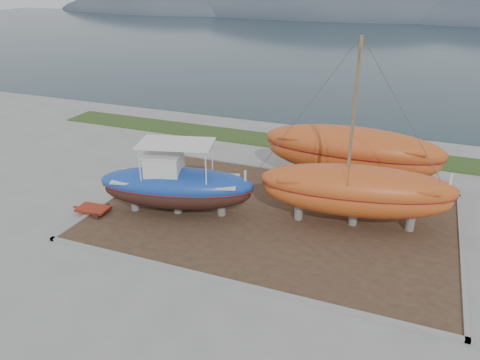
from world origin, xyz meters
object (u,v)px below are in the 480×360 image
at_px(blue_caique, 176,178).
at_px(orange_sailboat, 362,138).
at_px(white_dinghy, 170,178).
at_px(red_trailer, 93,211).
at_px(orange_bare_hull, 351,157).

distance_m(blue_caique, orange_sailboat, 9.50).
height_order(white_dinghy, red_trailer, white_dinghy).
distance_m(white_dinghy, red_trailer, 4.79).
distance_m(orange_bare_hull, red_trailer, 14.90).
bearing_deg(orange_bare_hull, blue_caique, -138.42).
relative_size(blue_caique, orange_bare_hull, 0.78).
xyz_separation_m(blue_caique, orange_bare_hull, (7.80, 7.02, -0.24)).
bearing_deg(blue_caique, white_dinghy, 111.87).
relative_size(white_dinghy, orange_bare_hull, 0.43).
bearing_deg(orange_bare_hull, orange_sailboat, -78.11).
bearing_deg(white_dinghy, orange_bare_hull, 42.47).
bearing_deg(red_trailer, blue_caique, 18.93).
relative_size(orange_sailboat, red_trailer, 3.86).
relative_size(blue_caique, white_dinghy, 1.80).
bearing_deg(blue_caique, orange_sailboat, -1.13).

